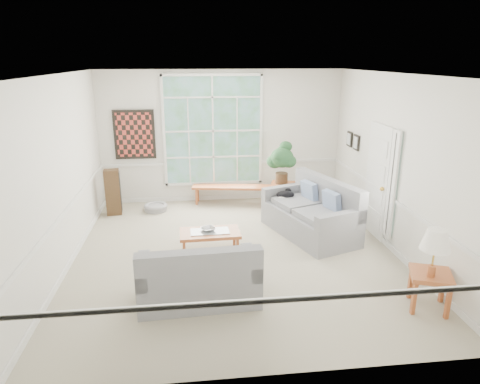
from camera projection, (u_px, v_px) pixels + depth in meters
name	position (u px, v px, depth m)	size (l,w,h in m)	color
floor	(236.00, 254.00, 7.41)	(5.50, 6.00, 0.01)	#A49C86
ceiling	(235.00, 74.00, 6.50)	(5.50, 6.00, 0.02)	white
wall_back	(222.00, 137.00, 9.79)	(5.50, 0.02, 3.00)	white
wall_front	(268.00, 247.00, 4.11)	(5.50, 0.02, 3.00)	white
wall_left	(60.00, 175.00, 6.65)	(0.02, 6.00, 3.00)	white
wall_right	(396.00, 165.00, 7.25)	(0.02, 6.00, 3.00)	white
window_back	(213.00, 131.00, 9.69)	(2.30, 0.08, 2.40)	white
entry_door	(377.00, 181.00, 7.95)	(0.08, 0.90, 2.10)	white
door_sidelight	(393.00, 185.00, 7.32)	(0.08, 0.26, 1.90)	white
wall_art	(134.00, 135.00, 9.50)	(0.90, 0.06, 1.10)	maroon
wall_frame_near	(356.00, 143.00, 8.89)	(0.04, 0.26, 0.32)	black
wall_frame_far	(349.00, 139.00, 9.27)	(0.04, 0.26, 0.32)	black
loveseat_right	(310.00, 208.00, 8.05)	(1.01, 1.95, 1.05)	gray
loveseat_front	(198.00, 271.00, 5.87)	(1.64, 0.85, 0.89)	gray
coffee_table	(210.00, 242.00, 7.40)	(1.03, 0.56, 0.38)	#AC552A
pewter_bowl	(208.00, 229.00, 7.36)	(0.29, 0.29, 0.07)	#9D9DA2
window_bench	(231.00, 195.00, 9.87)	(1.79, 0.35, 0.42)	#AC552A
end_table	(284.00, 197.00, 9.48)	(0.59, 0.59, 0.59)	#AC552A
houseplant	(282.00, 163.00, 9.30)	(0.55, 0.55, 0.94)	#24502B
side_table	(429.00, 290.00, 5.72)	(0.51, 0.51, 0.53)	#AC552A
table_lamp	(434.00, 253.00, 5.47)	(0.38, 0.38, 0.65)	white
pet_bed	(156.00, 207.00, 9.45)	(0.50, 0.50, 0.15)	gray
floor_speaker	(113.00, 192.00, 9.12)	(0.31, 0.24, 0.99)	#442E1A
cat	(285.00, 194.00, 8.56)	(0.36, 0.26, 0.17)	black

